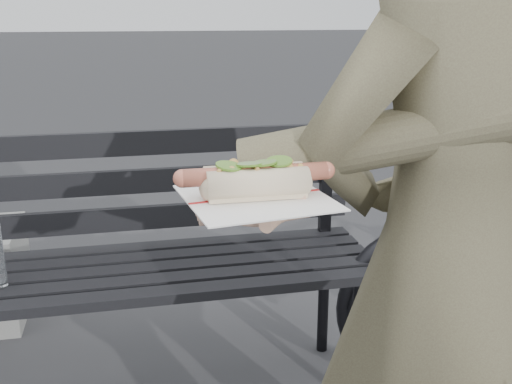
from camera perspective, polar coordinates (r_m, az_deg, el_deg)
park_bench at (r=1.96m, az=-11.56°, el=-5.09°), size 1.50×0.44×0.88m
person at (r=1.14m, az=17.67°, el=-7.27°), size 0.62×0.44×1.59m
held_hotdog at (r=0.94m, az=10.23°, el=3.95°), size 0.62×0.33×0.20m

